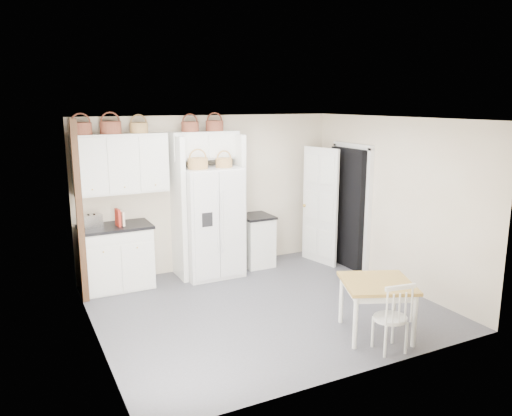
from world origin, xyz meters
TOP-DOWN VIEW (x-y plane):
  - floor at (0.00, 0.00)m, footprint 4.50×4.50m
  - ceiling at (0.00, 0.00)m, footprint 4.50×4.50m
  - wall_back at (0.00, 2.00)m, footprint 4.50×0.00m
  - wall_left at (-2.25, 0.00)m, footprint 0.00×4.00m
  - wall_right at (2.25, 0.00)m, footprint 0.00×4.00m
  - refrigerator at (-0.15, 1.60)m, footprint 0.93×0.75m
  - base_cab_left at (-1.67, 1.70)m, footprint 1.02×0.65m
  - base_cab_right at (0.73, 1.70)m, footprint 0.49×0.58m
  - dining_table at (0.84, -1.35)m, footprint 1.07×1.07m
  - windsor_chair at (0.71, -1.75)m, footprint 0.44×0.41m
  - counter_left at (-1.67, 1.70)m, footprint 1.07×0.69m
  - counter_right at (0.73, 1.70)m, footprint 0.53×0.62m
  - toaster at (-2.00, 1.70)m, footprint 0.32×0.23m
  - cookbook_red at (-1.63, 1.62)m, footprint 0.06×0.18m
  - cookbook_cream at (-1.57, 1.62)m, footprint 0.06×0.15m
  - basket_upper_a at (-2.04, 1.83)m, footprint 0.31×0.31m
  - basket_upper_b at (-1.62, 1.83)m, footprint 0.31×0.31m
  - basket_upper_c at (-1.20, 1.83)m, footprint 0.27×0.27m
  - basket_bridge_a at (-0.38, 1.83)m, footprint 0.28×0.28m
  - basket_bridge_b at (0.04, 1.83)m, footprint 0.29×0.29m
  - basket_fridge_a at (-0.39, 1.50)m, footprint 0.32×0.32m
  - basket_fridge_b at (0.06, 1.50)m, footprint 0.27×0.27m
  - upper_cabinet at (-1.50, 1.83)m, footprint 1.40×0.34m
  - bridge_cabinet at (-0.15, 1.83)m, footprint 1.12×0.34m
  - fridge_panel_left at (-0.66, 1.70)m, footprint 0.08×0.60m
  - fridge_panel_right at (0.36, 1.70)m, footprint 0.08×0.60m
  - trim_post at (-2.20, 1.35)m, footprint 0.09×0.09m
  - doorway_void at (2.16, 1.00)m, footprint 0.18×0.85m
  - door_slab at (1.80, 1.33)m, footprint 0.21×0.79m

SIDE VIEW (x-z plane):
  - floor at x=0.00m, z-range 0.00..0.00m
  - dining_table at x=0.84m, z-range 0.00..0.68m
  - windsor_chair at x=0.71m, z-range 0.00..0.80m
  - base_cab_right at x=0.73m, z-range 0.00..0.86m
  - base_cab_left at x=-1.67m, z-range 0.00..0.95m
  - counter_right at x=0.73m, z-range 0.86..0.90m
  - refrigerator at x=-0.15m, z-range 0.00..1.79m
  - counter_left at x=-1.67m, z-range 0.95..0.99m
  - doorway_void at x=2.16m, z-range 0.00..2.05m
  - door_slab at x=1.80m, z-range 0.00..2.05m
  - toaster at x=-2.00m, z-range 0.99..1.19m
  - cookbook_cream at x=-1.57m, z-range 0.99..1.21m
  - cookbook_red at x=-1.63m, z-range 0.99..1.25m
  - fridge_panel_left at x=-0.66m, z-range 0.00..2.30m
  - fridge_panel_right at x=0.36m, z-range 0.00..2.30m
  - wall_back at x=0.00m, z-range -0.95..3.55m
  - wall_left at x=-2.25m, z-range -0.70..3.30m
  - wall_right at x=2.25m, z-range -0.70..3.30m
  - trim_post at x=-2.20m, z-range 0.00..2.60m
  - basket_fridge_b at x=0.06m, z-range 1.79..1.94m
  - basket_fridge_a at x=-0.39m, z-range 1.79..1.96m
  - upper_cabinet at x=-1.50m, z-range 1.45..2.35m
  - bridge_cabinet at x=-0.15m, z-range 1.90..2.35m
  - basket_bridge_a at x=-0.38m, z-range 2.35..2.51m
  - basket_upper_c at x=-1.20m, z-range 2.35..2.51m
  - basket_bridge_b at x=0.04m, z-range 2.35..2.52m
  - basket_upper_a at x=-2.04m, z-range 2.35..2.52m
  - basket_upper_b at x=-1.62m, z-range 2.35..2.53m
  - ceiling at x=0.00m, z-range 2.60..2.60m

